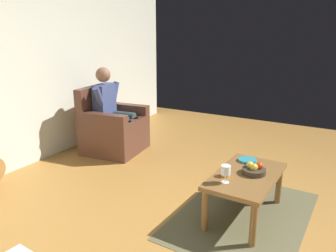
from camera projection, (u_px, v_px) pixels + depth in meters
ground_plane at (258, 221)px, 3.11m from camera, size 7.29×7.29×0.00m
wall_back at (26, 67)px, 4.20m from camera, size 6.30×0.06×2.56m
rug at (243, 215)px, 3.21m from camera, size 1.69×1.20×0.01m
armchair at (113, 129)px, 4.86m from camera, size 0.88×0.86×0.96m
person_seated at (112, 107)px, 4.76m from camera, size 0.63×0.61×1.23m
coffee_table at (246, 181)px, 3.11m from camera, size 0.96×0.57×0.44m
wine_glass_near at (226, 171)px, 2.88m from camera, size 0.09×0.09×0.16m
fruit_bowl at (254, 170)px, 3.09m from camera, size 0.22×0.22×0.11m
decorative_dish at (247, 160)px, 3.39m from camera, size 0.19×0.19×0.02m
candle_jar at (225, 173)px, 3.04m from camera, size 0.09×0.09×0.06m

